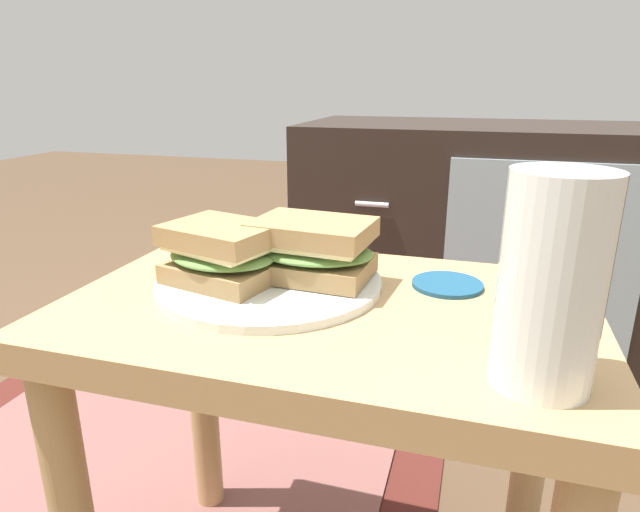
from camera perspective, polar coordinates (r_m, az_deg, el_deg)
side_table at (r=0.63m, az=0.66°, el=-12.38°), size 0.56×0.36×0.46m
tv_cabinet at (r=1.52m, az=16.92°, el=2.14°), size 0.96×0.46×0.58m
area_rug at (r=1.22m, az=-13.29°, el=-16.64°), size 1.03×0.88×0.01m
plate at (r=0.63m, az=-5.33°, el=-2.76°), size 0.26×0.26×0.01m
sandwich_front at (r=0.62m, az=-10.08°, el=0.41°), size 0.15×0.12×0.07m
sandwich_back at (r=0.62m, az=-0.78°, el=0.75°), size 0.15×0.11×0.07m
beer_glass at (r=0.44m, az=23.08°, el=-3.09°), size 0.08×0.08×0.17m
coaster at (r=0.64m, az=13.25°, el=-2.94°), size 0.08×0.08×0.01m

